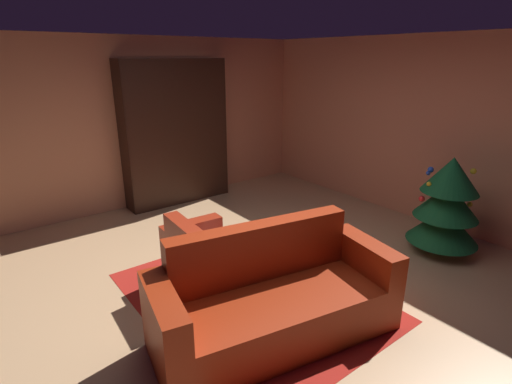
# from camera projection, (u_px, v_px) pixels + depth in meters

# --- Properties ---
(ground_plane) EXTENTS (7.41, 7.41, 0.00)m
(ground_plane) POSITION_uv_depth(u_px,v_px,m) (262.00, 283.00, 4.25)
(ground_plane) COLOR tan
(wall_back) EXTENTS (6.30, 0.06, 2.61)m
(wall_back) POSITION_uv_depth(u_px,v_px,m) (429.00, 132.00, 5.54)
(wall_back) COLOR tan
(wall_back) RESTS_ON ground
(wall_left) EXTENTS (0.06, 6.05, 2.61)m
(wall_left) POSITION_uv_depth(u_px,v_px,m) (139.00, 124.00, 6.16)
(wall_left) COLOR tan
(wall_left) RESTS_ON ground
(area_rug) EXTENTS (2.58, 2.02, 0.01)m
(area_rug) POSITION_uv_depth(u_px,v_px,m) (251.00, 296.00, 4.00)
(area_rug) COLOR maroon
(area_rug) RESTS_ON ground
(bookshelf_unit) EXTENTS (0.38, 1.71, 2.29)m
(bookshelf_unit) POSITION_uv_depth(u_px,v_px,m) (181.00, 131.00, 6.35)
(bookshelf_unit) COLOR black
(bookshelf_unit) RESTS_ON ground
(armchair_red) EXTENTS (0.99, 0.73, 0.82)m
(armchair_red) POSITION_uv_depth(u_px,v_px,m) (207.00, 264.00, 4.02)
(armchair_red) COLOR maroon
(armchair_red) RESTS_ON ground
(couch_red) EXTENTS (1.19, 2.21, 0.95)m
(couch_red) POSITION_uv_depth(u_px,v_px,m) (274.00, 302.00, 3.37)
(couch_red) COLOR maroon
(couch_red) RESTS_ON ground
(coffee_table) EXTENTS (0.72, 0.72, 0.41)m
(coffee_table) POSITION_uv_depth(u_px,v_px,m) (241.00, 259.00, 3.97)
(coffee_table) COLOR black
(coffee_table) RESTS_ON ground
(book_stack_on_table) EXTENTS (0.21, 0.17, 0.06)m
(book_stack_on_table) POSITION_uv_depth(u_px,v_px,m) (242.00, 254.00, 3.92)
(book_stack_on_table) COLOR #2A5790
(book_stack_on_table) RESTS_ON coffee_table
(bottle_on_table) EXTENTS (0.08, 0.08, 0.24)m
(bottle_on_table) POSITION_uv_depth(u_px,v_px,m) (260.00, 248.00, 3.91)
(bottle_on_table) COLOR navy
(bottle_on_table) RESTS_ON coffee_table
(decorated_tree) EXTENTS (0.83, 0.83, 1.21)m
(decorated_tree) POSITION_uv_depth(u_px,v_px,m) (447.00, 204.00, 4.74)
(decorated_tree) COLOR brown
(decorated_tree) RESTS_ON ground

